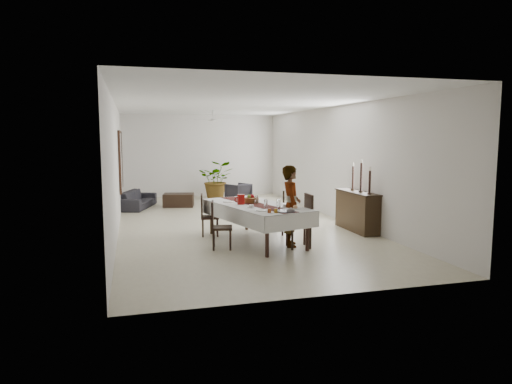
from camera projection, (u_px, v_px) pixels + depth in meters
The scene contains 86 objects.
floor at pixel (233, 223), 12.46m from camera, with size 6.00×12.00×0.00m, color beige.
ceiling at pixel (232, 104), 12.08m from camera, with size 6.00×12.00×0.02m, color white.
wall_back at pixel (200, 156), 18.02m from camera, with size 6.00×0.02×3.20m, color silver.
wall_front at pixel (323, 188), 6.52m from camera, with size 6.00×0.02×3.20m, color silver.
wall_left at pixel (117, 166), 11.48m from camera, with size 0.02×12.00×3.20m, color silver.
wall_right at pixel (335, 163), 13.06m from camera, with size 0.02×12.00×3.20m, color silver.
dining_table_top at pixel (256, 206), 10.14m from camera, with size 1.11×2.67×0.06m, color black.
table_leg_fl at pixel (267, 238), 8.86m from camera, with size 0.08×0.08×0.78m, color black.
table_leg_fr at pixel (307, 232), 9.35m from camera, with size 0.08×0.08×0.78m, color black.
table_leg_bl at pixel (211, 218), 11.02m from camera, with size 0.08×0.08×0.78m, color black.
table_leg_br at pixel (247, 214), 11.52m from camera, with size 0.08×0.08×0.78m, color black.
tablecloth_top at pixel (256, 205), 10.13m from camera, with size 1.31×2.87×0.01m, color silver.
tablecloth_drape_left at pixel (230, 214), 9.82m from camera, with size 0.01×2.87×0.33m, color silver.
tablecloth_drape_right at pixel (280, 209), 10.48m from camera, with size 0.01×2.87×0.33m, color silver.
tablecloth_drape_near at pixel (293, 222), 8.93m from camera, with size 1.31×0.01×0.33m, color white.
tablecloth_drape_far at pixel (226, 204), 11.37m from camera, with size 1.31×0.01×0.33m, color white.
table_runner at pixel (256, 204), 10.13m from camera, with size 0.39×2.78×0.00m, color #521D17.
red_pitcher at pixel (241, 199), 10.12m from camera, with size 0.17×0.17×0.22m, color #980F0B.
pitcher_handle at pixel (237, 200), 10.07m from camera, with size 0.13×0.13×0.02m, color maroon.
wine_glass_near at pixel (279, 204), 9.57m from camera, with size 0.08×0.08×0.19m, color white.
wine_glass_mid at pixel (266, 204), 9.54m from camera, with size 0.08×0.08×0.19m, color white.
wine_glass_far at pixel (256, 200), 10.20m from camera, with size 0.08×0.08×0.19m, color silver.
teacup_right at pixel (285, 206), 9.73m from camera, with size 0.10×0.10×0.07m, color white.
saucer_right at pixel (285, 207), 9.73m from camera, with size 0.17×0.17×0.01m, color silver.
teacup_left at pixel (251, 206), 9.63m from camera, with size 0.10×0.10×0.07m, color silver.
saucer_left at pixel (251, 207), 9.63m from camera, with size 0.17×0.17×0.01m, color white.
plate_near_right at pixel (295, 209), 9.46m from camera, with size 0.27×0.27×0.02m, color white.
bread_near_right at pixel (295, 207), 9.46m from camera, with size 0.10×0.10×0.10m, color tan.
plate_near_left at pixel (262, 210), 9.25m from camera, with size 0.27×0.27×0.02m, color silver.
plate_far_left at pixel (229, 202), 10.47m from camera, with size 0.27×0.27×0.02m, color white.
serving_tray at pixel (285, 211), 9.13m from camera, with size 0.40×0.40×0.02m, color #3F3F44.
jam_jar_a at pixel (276, 211), 8.98m from camera, with size 0.07×0.07×0.08m, color #8F5D14.
jam_jar_b at pixel (269, 211), 8.98m from camera, with size 0.07×0.07×0.08m, color maroon.
fruit_basket at pixel (251, 200), 10.39m from camera, with size 0.33×0.33×0.11m, color brown.
fruit_red at pixel (252, 196), 10.42m from camera, with size 0.10×0.10×0.10m, color maroon.
fruit_green at pixel (249, 197), 10.39m from camera, with size 0.09×0.09×0.09m, color olive.
chair_right_near_seat at pixel (299, 224), 9.64m from camera, with size 0.48×0.48×0.05m, color black.
chair_right_near_leg_fl at pixel (310, 238), 9.52m from camera, with size 0.05×0.05×0.48m, color black.
chair_right_near_leg_fr at pixel (304, 234), 9.90m from camera, with size 0.05×0.05×0.48m, color black.
chair_right_near_leg_bl at pixel (292, 239), 9.44m from camera, with size 0.05×0.05×0.48m, color black.
chair_right_near_leg_br at pixel (287, 235), 9.82m from camera, with size 0.05×0.05×0.48m, color black.
chair_right_near_back at pixel (309, 208), 9.65m from camera, with size 0.48×0.04×0.61m, color black.
chair_right_far_seat at pixel (275, 214), 10.99m from camera, with size 0.46×0.46×0.05m, color black.
chair_right_far_leg_fl at pixel (283, 226), 10.83m from camera, with size 0.05×0.05×0.45m, color black.
chair_right_far_leg_fr at pixel (283, 223), 11.20m from camera, with size 0.05×0.05×0.45m, color black.
chair_right_far_leg_bl at pixel (267, 226), 10.85m from camera, with size 0.05×0.05×0.45m, color black.
chair_right_far_leg_br at pixel (267, 223), 11.22m from camera, with size 0.05×0.05×0.45m, color black.
chair_right_far_back at pixel (284, 202), 10.94m from camera, with size 0.46×0.04×0.58m, color black.
chair_left_near_seat at pixel (222, 228), 9.54m from camera, with size 0.43×0.43×0.05m, color black.
chair_left_near_leg_fl at pixel (214, 237), 9.73m from camera, with size 0.04×0.04×0.42m, color black.
chair_left_near_leg_fr at pixel (213, 241), 9.38m from camera, with size 0.04×0.04×0.42m, color black.
chair_left_near_leg_bl at pixel (230, 237), 9.75m from camera, with size 0.04×0.04×0.42m, color black.
chair_left_near_leg_br at pixel (230, 240), 9.41m from camera, with size 0.04×0.04×0.42m, color black.
chair_left_near_back at pixel (213, 214), 9.49m from camera, with size 0.43×0.04×0.54m, color black.
chair_left_far_seat at pixel (210, 217), 10.82m from camera, with size 0.42×0.42×0.05m, color black.
chair_left_far_leg_fl at pixel (203, 226), 11.00m from camera, with size 0.04×0.04×0.41m, color black.
chair_left_far_leg_fr at pixel (203, 228), 10.66m from camera, with size 0.04×0.04×0.41m, color black.
chair_left_far_leg_bl at pixel (217, 225), 11.03m from camera, with size 0.04×0.04×0.41m, color black.
chair_left_far_leg_br at pixel (218, 228), 10.69m from camera, with size 0.04×0.04×0.41m, color black.
chair_left_far_back at pixel (202, 206), 10.76m from camera, with size 0.42×0.04×0.53m, color black.
woman at pixel (291, 206), 9.74m from camera, with size 0.63×0.42×1.74m, color gray.
sideboard_body at pixel (357, 212), 11.41m from camera, with size 0.42×1.59×0.95m, color black.
sideboard_top at pixel (358, 192), 11.35m from camera, with size 0.47×1.65×0.03m, color black.
candlestick_near_base at pixel (369, 194), 10.79m from camera, with size 0.11×0.11×0.03m, color black.
candlestick_near_shaft at pixel (370, 182), 10.75m from camera, with size 0.05×0.05×0.53m, color black.
candlestick_near_candle at pixel (370, 169), 10.72m from camera, with size 0.04×0.04×0.08m, color white.
candlestick_mid_base at pixel (361, 192), 11.19m from camera, with size 0.11×0.11×0.03m, color black.
candlestick_mid_shaft at pixel (361, 177), 11.15m from camera, with size 0.05×0.05×0.69m, color black.
candlestick_mid_candle at pixel (361, 161), 11.10m from camera, with size 0.04×0.04×0.08m, color beige.
candlestick_far_base at pixel (353, 190), 11.60m from camera, with size 0.11×0.11×0.03m, color black.
candlestick_far_shaft at pixel (353, 178), 11.56m from camera, with size 0.05×0.05×0.58m, color black.
candlestick_far_candle at pixel (353, 165), 11.52m from camera, with size 0.04×0.04×0.08m, color beige.
sofa at pixel (137, 199), 15.07m from camera, with size 1.95×0.76×0.57m, color #242227.
armchair at pixel (238, 193), 16.50m from camera, with size 0.72×0.74×0.68m, color #2A272D.
coffee_table at pixel (179, 200), 15.38m from camera, with size 0.99×0.66×0.44m, color black.
potted_plant at pixel (217, 180), 17.37m from camera, with size 1.30×1.13×1.44m, color #325321.
mirror_frame_near at pixel (120, 162), 13.60m from camera, with size 0.06×1.05×1.85m, color black.
mirror_glass_near at pixel (121, 162), 13.61m from camera, with size 0.01×0.90×1.70m, color white.
mirror_frame_far at pixel (121, 159), 15.61m from camera, with size 0.06×1.05×1.85m, color black.
mirror_glass_far at pixel (123, 159), 15.62m from camera, with size 0.01×0.90×1.70m, color white.
fan_rod at pixel (213, 114), 14.96m from camera, with size 0.04×0.04×0.20m, color silver.
fan_hub at pixel (213, 120), 14.99m from camera, with size 0.16×0.16×0.08m, color silver.
fan_blade_n at pixel (211, 120), 15.32m from camera, with size 0.10×0.55×0.01m, color silver.
fan_blade_s at pixel (215, 119), 14.65m from camera, with size 0.10×0.55×0.01m, color silver.
fan_blade_e at pixel (223, 120), 15.08m from camera, with size 0.55×0.10×0.01m, color white.
fan_blade_w at pixel (202, 120), 14.90m from camera, with size 0.55×0.10×0.01m, color silver.
Camera 1 is at (-2.63, -12.00, 2.33)m, focal length 32.00 mm.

